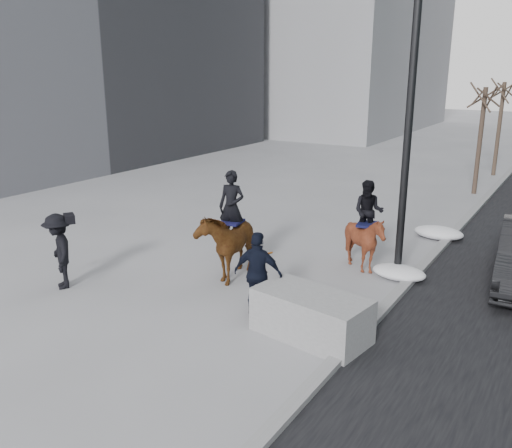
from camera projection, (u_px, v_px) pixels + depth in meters
The scene contains 11 objects.
ground at pixel (227, 304), 11.69m from camera, with size 120.00×120.00×0.00m, color gray.
curb at pixel (469, 216), 18.29m from camera, with size 0.25×90.00×0.12m, color gray.
planter at pixel (311, 315), 10.16m from camera, with size 2.16×1.08×0.86m, color gray.
tree_near at pixel (480, 136), 21.19m from camera, with size 1.20×1.20×4.64m, color #372721, non-canonical shape.
tree_far at pixel (499, 124), 24.88m from camera, with size 1.20×1.20×4.74m, color #392A21, non-canonical shape.
mounted_left at pixel (229, 238), 13.06m from camera, with size 1.24×2.12×2.57m.
mounted_right at pixel (365, 235), 13.37m from camera, with size 1.42×1.54×2.28m.
feeder at pixel (258, 274), 11.00m from camera, with size 1.10×0.96×1.75m.
camera_crew at pixel (59, 251), 12.33m from camera, with size 1.31×1.16×1.75m.
lamppost at pixel (417, 63), 12.09m from camera, with size 0.25×2.91×9.09m.
snow_piles at pixel (424, 247), 14.78m from camera, with size 1.43×4.61×0.36m.
Camera 1 is at (6.23, -8.77, 4.93)m, focal length 38.00 mm.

